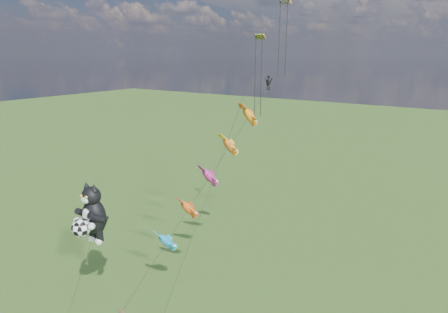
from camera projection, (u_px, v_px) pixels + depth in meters
The scene contains 4 objects.
ground at pixel (56, 289), 34.17m from camera, with size 300.00×300.00×0.00m, color #1E4210.
cat_kite_rig at pixel (91, 215), 29.60m from camera, with size 2.46×4.13×11.09m.
fish_windsock_rig at pixel (209, 178), 33.26m from camera, with size 5.95×14.90×18.12m.
parafoil_rig at pixel (267, 69), 36.58m from camera, with size 2.73×17.49×27.48m.
Camera 1 is at (29.24, -16.30, 20.76)m, focal length 30.00 mm.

